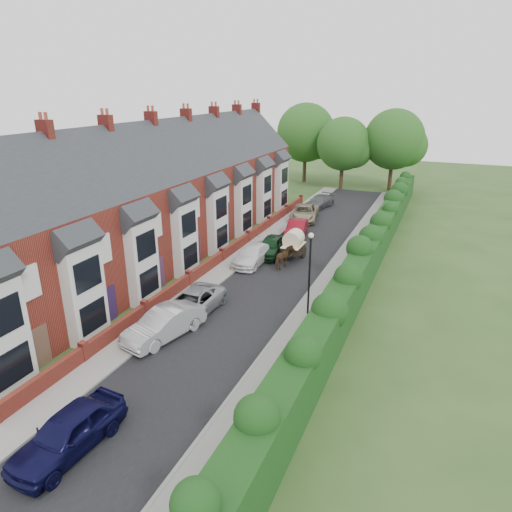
{
  "coord_description": "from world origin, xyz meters",
  "views": [
    {
      "loc": [
        10.03,
        -19.53,
        12.81
      ],
      "look_at": [
        -1.09,
        6.7,
        2.2
      ],
      "focal_mm": 32.0,
      "sensor_mm": 36.0,
      "label": 1
    }
  ],
  "objects_px": {
    "lamppost": "(310,264)",
    "car_red": "(297,229)",
    "car_silver_a": "(164,324)",
    "car_beige": "(305,213)",
    "car_grey": "(319,202)",
    "horse": "(284,258)",
    "car_white": "(253,255)",
    "car_green": "(271,246)",
    "car_navy": "(68,432)",
    "horse_cart": "(293,243)",
    "car_silver_b": "(192,303)"
  },
  "relations": [
    {
      "from": "car_red",
      "to": "car_beige",
      "type": "distance_m",
      "value": 5.69
    },
    {
      "from": "car_red",
      "to": "car_grey",
      "type": "relative_size",
      "value": 0.98
    },
    {
      "from": "car_navy",
      "to": "horse",
      "type": "bearing_deg",
      "value": 90.36
    },
    {
      "from": "lamppost",
      "to": "car_silver_a",
      "type": "height_order",
      "value": "lamppost"
    },
    {
      "from": "car_navy",
      "to": "horse",
      "type": "distance_m",
      "value": 20.37
    },
    {
      "from": "car_beige",
      "to": "horse",
      "type": "relative_size",
      "value": 2.79
    },
    {
      "from": "lamppost",
      "to": "car_red",
      "type": "distance_m",
      "value": 15.4
    },
    {
      "from": "car_navy",
      "to": "car_beige",
      "type": "xyz_separation_m",
      "value": [
        -1.33,
        33.6,
        -0.05
      ]
    },
    {
      "from": "car_silver_b",
      "to": "car_beige",
      "type": "xyz_separation_m",
      "value": [
        0.03,
        22.32,
        0.04
      ]
    },
    {
      "from": "car_white",
      "to": "car_green",
      "type": "xyz_separation_m",
      "value": [
        0.62,
        2.28,
        0.06
      ]
    },
    {
      "from": "car_silver_b",
      "to": "car_silver_a",
      "type": "bearing_deg",
      "value": -89.42
    },
    {
      "from": "car_white",
      "to": "car_red",
      "type": "bearing_deg",
      "value": 83.63
    },
    {
      "from": "car_silver_a",
      "to": "car_red",
      "type": "distance_m",
      "value": 19.69
    },
    {
      "from": "lamppost",
      "to": "horse",
      "type": "distance_m",
      "value": 7.96
    },
    {
      "from": "lamppost",
      "to": "car_green",
      "type": "xyz_separation_m",
      "value": [
        -5.78,
        8.85,
        -2.54
      ]
    },
    {
      "from": "car_green",
      "to": "car_grey",
      "type": "relative_size",
      "value": 0.95
    },
    {
      "from": "lamppost",
      "to": "car_grey",
      "type": "relative_size",
      "value": 1.1
    },
    {
      "from": "car_silver_a",
      "to": "car_white",
      "type": "bearing_deg",
      "value": 104.22
    },
    {
      "from": "car_green",
      "to": "horse_cart",
      "type": "bearing_deg",
      "value": -12.87
    },
    {
      "from": "car_silver_b",
      "to": "car_beige",
      "type": "bearing_deg",
      "value": 90.51
    },
    {
      "from": "car_grey",
      "to": "horse_cart",
      "type": "relative_size",
      "value": 1.41
    },
    {
      "from": "car_green",
      "to": "horse_cart",
      "type": "xyz_separation_m",
      "value": [
        1.96,
        -0.22,
        0.61
      ]
    },
    {
      "from": "car_navy",
      "to": "car_beige",
      "type": "height_order",
      "value": "car_navy"
    },
    {
      "from": "car_beige",
      "to": "horse_cart",
      "type": "height_order",
      "value": "horse_cart"
    },
    {
      "from": "car_silver_b",
      "to": "car_green",
      "type": "xyz_separation_m",
      "value": [
        0.62,
        11.37,
        0.04
      ]
    },
    {
      "from": "car_green",
      "to": "horse_cart",
      "type": "relative_size",
      "value": 1.34
    },
    {
      "from": "car_grey",
      "to": "horse",
      "type": "bearing_deg",
      "value": -69.7
    },
    {
      "from": "horse",
      "to": "car_silver_a",
      "type": "bearing_deg",
      "value": 85.5
    },
    {
      "from": "car_navy",
      "to": "car_silver_a",
      "type": "distance_m",
      "value": 8.45
    },
    {
      "from": "car_navy",
      "to": "car_beige",
      "type": "distance_m",
      "value": 33.63
    },
    {
      "from": "car_navy",
      "to": "lamppost",
      "type": "bearing_deg",
      "value": 73.72
    },
    {
      "from": "lamppost",
      "to": "horse_cart",
      "type": "xyz_separation_m",
      "value": [
        -3.82,
        8.63,
        -1.93
      ]
    },
    {
      "from": "car_silver_a",
      "to": "car_silver_b",
      "type": "relative_size",
      "value": 0.95
    },
    {
      "from": "car_grey",
      "to": "car_navy",
      "type": "bearing_deg",
      "value": -75.45
    },
    {
      "from": "car_silver_a",
      "to": "lamppost",
      "type": "bearing_deg",
      "value": 54.7
    },
    {
      "from": "car_beige",
      "to": "car_grey",
      "type": "distance_m",
      "value": 5.6
    },
    {
      "from": "car_silver_a",
      "to": "horse",
      "type": "height_order",
      "value": "horse"
    },
    {
      "from": "car_red",
      "to": "horse_cart",
      "type": "xyz_separation_m",
      "value": [
        1.56,
        -5.57,
        0.61
      ]
    },
    {
      "from": "lamppost",
      "to": "car_silver_b",
      "type": "height_order",
      "value": "lamppost"
    },
    {
      "from": "car_silver_a",
      "to": "car_green",
      "type": "bearing_deg",
      "value": 101.76
    },
    {
      "from": "car_silver_a",
      "to": "car_grey",
      "type": "relative_size",
      "value": 1.04
    },
    {
      "from": "car_beige",
      "to": "car_grey",
      "type": "bearing_deg",
      "value": 79.7
    },
    {
      "from": "car_beige",
      "to": "car_grey",
      "type": "relative_size",
      "value": 1.16
    },
    {
      "from": "car_navy",
      "to": "car_grey",
      "type": "xyz_separation_m",
      "value": [
        -1.33,
        39.2,
        -0.13
      ]
    },
    {
      "from": "lamppost",
      "to": "car_red",
      "type": "relative_size",
      "value": 1.13
    },
    {
      "from": "car_red",
      "to": "car_grey",
      "type": "bearing_deg",
      "value": 85.7
    },
    {
      "from": "car_silver_a",
      "to": "horse",
      "type": "xyz_separation_m",
      "value": [
        2.58,
        11.99,
        0.02
      ]
    },
    {
      "from": "car_red",
      "to": "car_grey",
      "type": "distance_m",
      "value": 11.24
    },
    {
      "from": "car_navy",
      "to": "car_white",
      "type": "xyz_separation_m",
      "value": [
        -1.36,
        20.37,
        -0.11
      ]
    },
    {
      "from": "lamppost",
      "to": "car_navy",
      "type": "bearing_deg",
      "value": -110.07
    }
  ]
}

